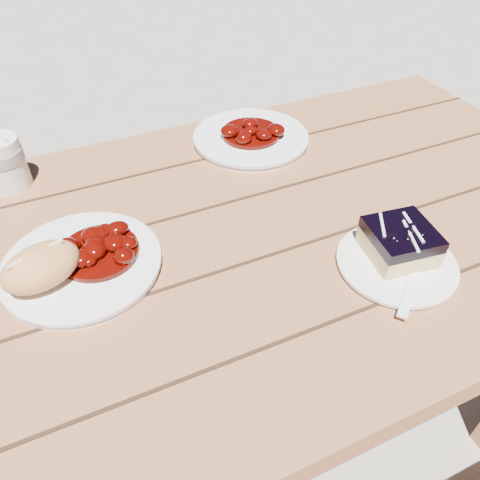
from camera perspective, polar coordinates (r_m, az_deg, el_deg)
name	(u,v)px	position (r m, az deg, el deg)	size (l,w,h in m)	color
ground	(149,469)	(1.41, -11.04, -25.76)	(60.00, 60.00, 0.00)	gray
picnic_table	(107,336)	(0.90, -15.94, -11.21)	(2.00, 1.55, 0.75)	brown
main_plate	(82,266)	(0.79, -18.67, -2.98)	(0.25, 0.25, 0.02)	white
goulash_stew	(97,245)	(0.77, -17.06, -0.60)	(0.13, 0.13, 0.04)	#4A0602
bread_roll	(41,267)	(0.75, -23.09, -3.02)	(0.12, 0.08, 0.06)	#DB9354
dessert_plate	(396,264)	(0.80, 18.50, -2.77)	(0.19, 0.19, 0.01)	white
blueberry_cake	(400,241)	(0.79, 18.90, -0.17)	(0.11, 0.11, 0.06)	#E1C07B
fork_dessert	(410,288)	(0.75, 20.00, -5.48)	(0.03, 0.16, 0.01)	white
coffee_cup	(3,163)	(1.01, -26.91, 8.35)	(0.08, 0.08, 0.10)	white
second_plate	(251,139)	(1.07, 1.32, 12.26)	(0.25, 0.25, 0.02)	white
second_stew	(251,127)	(1.05, 1.35, 13.63)	(0.13, 0.13, 0.04)	#4A0602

